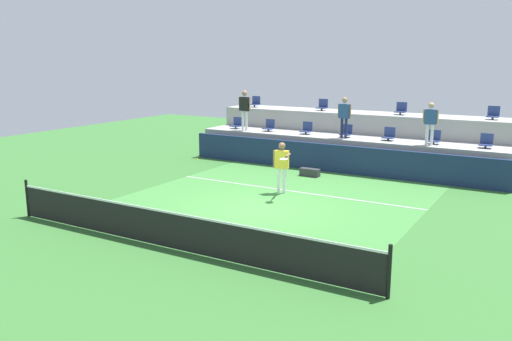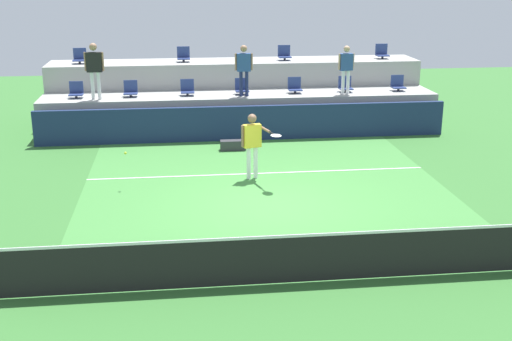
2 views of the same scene
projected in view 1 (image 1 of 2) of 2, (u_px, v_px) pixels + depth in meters
The scene contains 24 objects.
ground_plane at pixel (257, 208), 15.84m from camera, with size 40.00×40.00×0.00m, color #336B2D.
court_inner_paint at pixel (273, 201), 16.68m from camera, with size 9.00×10.00×0.01m, color #3D7F38.
court_service_line at pixel (292, 191), 17.86m from camera, with size 9.00×0.06×0.00m, color white.
tennis_net at pixel (171, 229), 12.36m from camera, with size 10.48×0.08×1.07m.
sponsor_backboard at pixel (333, 158), 20.79m from camera, with size 13.00×0.16×1.10m, color navy.
seating_tier_lower at pixel (345, 152), 21.87m from camera, with size 13.00×1.80×1.25m, color #9E9E99.
seating_tier_upper at pixel (360, 136), 23.30m from camera, with size 13.00×1.80×2.10m, color #9E9E99.
stadium_chair_lower_far_left at pixel (237, 124), 24.26m from camera, with size 0.44×0.40×0.52m.
stadium_chair_lower_left at pixel (269, 126), 23.41m from camera, with size 0.44×0.40×0.52m.
stadium_chair_lower_mid_left at pixel (307, 129), 22.50m from camera, with size 0.44×0.40×0.52m.
stadium_chair_lower_center at pixel (346, 132), 21.62m from camera, with size 0.44×0.40×0.52m.
stadium_chair_lower_mid_right at pixel (389, 135), 20.74m from camera, with size 0.44×0.40×0.52m.
stadium_chair_lower_right at pixel (434, 138), 19.88m from camera, with size 0.44×0.40×0.52m.
stadium_chair_lower_far_right at pixel (486, 142), 18.98m from camera, with size 0.44×0.40×0.52m.
stadium_chair_upper_far_left at pixel (255, 102), 25.63m from camera, with size 0.44×0.40×0.52m.
stadium_chair_upper_left at pixel (322, 106), 23.88m from camera, with size 0.44×0.40×0.52m.
stadium_chair_upper_right at pixel (401, 109), 22.11m from camera, with size 0.44×0.40×0.52m.
stadium_chair_upper_far_right at pixel (493, 114), 20.34m from camera, with size 0.44×0.40×0.52m.
tennis_player at pixel (282, 162), 17.40m from camera, with size 0.96×1.15×1.72m.
spectator_leaning_on_rail at pixel (245, 106), 23.43m from camera, with size 0.62×0.25×1.78m.
spectator_in_grey at pixel (344, 114), 21.12m from camera, with size 0.58×0.23×1.65m.
spectator_in_white at pixel (430, 120), 19.46m from camera, with size 0.57×0.25×1.58m.
tennis_ball at pixel (197, 159), 18.70m from camera, with size 0.07×0.07×0.07m.
equipment_bag at pixel (310, 172), 20.13m from camera, with size 0.76×0.28×0.30m, color #333338.
Camera 1 is at (7.71, -13.17, 4.42)m, focal length 36.97 mm.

